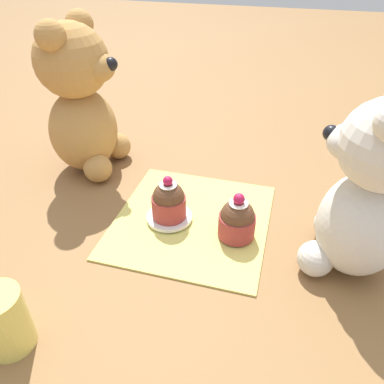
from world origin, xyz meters
name	(u,v)px	position (x,y,z in m)	size (l,w,h in m)	color
ground_plane	(192,221)	(0.00, 0.00, 0.00)	(4.00, 4.00, 0.00)	olive
knitted_placemat	(192,219)	(0.00, 0.00, 0.00)	(0.25, 0.24, 0.01)	#E0D166
teddy_bear_cream	(367,194)	(0.03, 0.23, 0.12)	(0.15, 0.14, 0.25)	silver
teddy_bear_tan	(81,101)	(-0.11, -0.23, 0.13)	(0.14, 0.14, 0.27)	#B78447
cupcake_near_cream_bear	(237,220)	(0.02, 0.07, 0.03)	(0.05, 0.05, 0.07)	#993333
saucer_plate	(169,217)	(0.01, -0.03, 0.01)	(0.07, 0.07, 0.01)	white
cupcake_near_tan_bear	(169,201)	(0.01, -0.03, 0.04)	(0.05, 0.05, 0.07)	#993333
juice_glass	(4,321)	(0.26, -0.14, 0.04)	(0.05, 0.05, 0.08)	#EADB66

